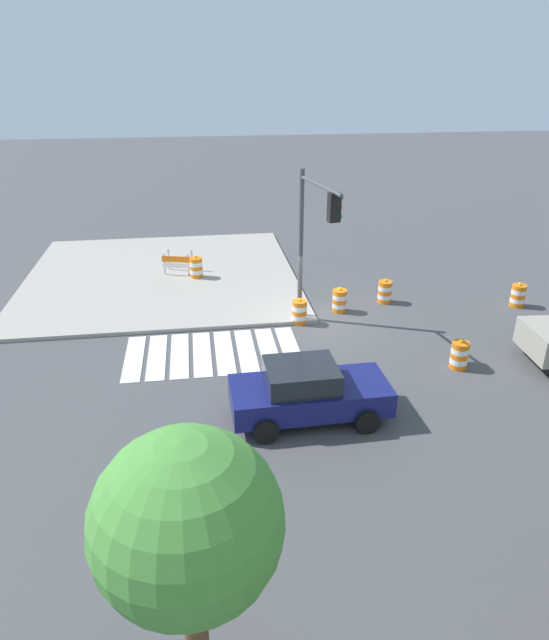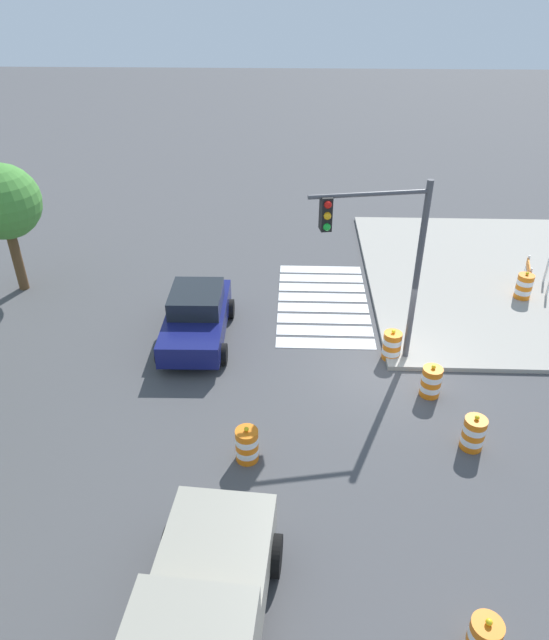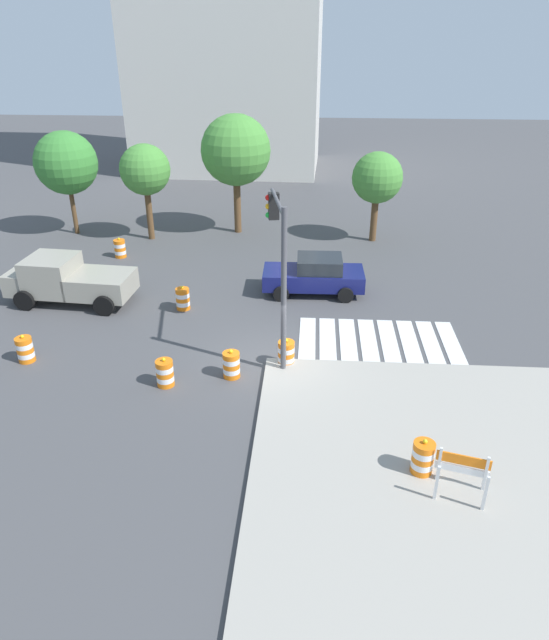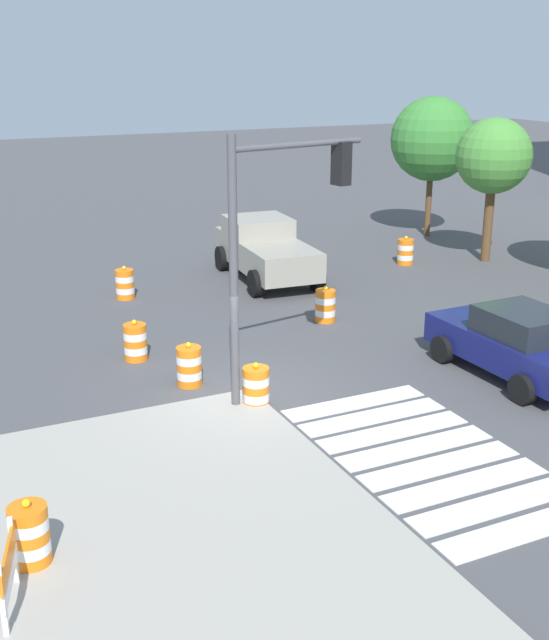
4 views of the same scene
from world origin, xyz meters
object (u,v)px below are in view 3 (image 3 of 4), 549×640
at_px(traffic_barrel_near_corner, 286,353).
at_px(traffic_barrel_lane_center, 25,349).
at_px(construction_barricade, 462,470).
at_px(street_tree_corner_lot, 66,163).
at_px(traffic_barrel_crosswalk_end, 183,299).
at_px(street_tree_streetside_near, 145,170).
at_px(traffic_light_pole, 279,250).
at_px(traffic_barrel_median_far, 231,365).
at_px(pickup_truck, 66,280).
at_px(traffic_barrel_far_curb, 120,248).
at_px(street_tree_streetside_far, 377,178).
at_px(sports_car, 315,275).
at_px(traffic_barrel_median_near, 165,373).
at_px(street_tree_streetside_mid, 236,151).
at_px(traffic_barrel_on_sidewalk, 423,457).

relative_size(traffic_barrel_near_corner, traffic_barrel_lane_center, 1.00).
bearing_deg(construction_barricade, street_tree_corner_lot, 131.82).
bearing_deg(street_tree_corner_lot, traffic_barrel_crosswalk_end, -48.92).
bearing_deg(street_tree_streetside_near, traffic_light_pole, -57.21).
xyz_separation_m(traffic_barrel_median_far, street_tree_streetside_near, (-6.23, 13.47, 3.24)).
distance_m(pickup_truck, traffic_barrel_far_curb, 5.29).
height_order(pickup_truck, traffic_barrel_far_curb, pickup_truck).
distance_m(construction_barricade, street_tree_streetside_far, 19.06).
distance_m(sports_car, traffic_barrel_far_curb, 10.39).
height_order(traffic_barrel_median_near, construction_barricade, construction_barricade).
xyz_separation_m(traffic_barrel_far_curb, street_tree_streetside_near, (0.82, 2.89, 3.24)).
xyz_separation_m(traffic_barrel_near_corner, construction_barricade, (4.57, -5.73, 0.27)).
distance_m(traffic_barrel_crosswalk_end, street_tree_streetside_mid, 10.84).
xyz_separation_m(construction_barricade, street_tree_corner_lot, (-16.98, 18.98, 3.16)).
distance_m(construction_barricade, traffic_light_pole, 8.66).
xyz_separation_m(traffic_barrel_far_curb, traffic_light_pole, (8.51, -9.05, 3.46)).
relative_size(sports_car, traffic_barrel_near_corner, 4.25).
height_order(traffic_barrel_median_far, street_tree_corner_lot, street_tree_corner_lot).
xyz_separation_m(traffic_barrel_median_near, traffic_barrel_median_far, (2.05, 0.64, 0.00)).
height_order(traffic_barrel_near_corner, traffic_barrel_far_curb, same).
relative_size(traffic_barrel_median_far, construction_barricade, 0.73).
relative_size(traffic_barrel_on_sidewalk, traffic_light_pole, 0.19).
height_order(traffic_barrel_far_curb, street_tree_streetside_far, street_tree_streetside_far).
bearing_deg(traffic_barrel_on_sidewalk, street_tree_streetside_mid, 110.33).
height_order(traffic_barrel_crosswalk_end, street_tree_streetside_mid, street_tree_streetside_mid).
xyz_separation_m(sports_car, traffic_barrel_on_sidewalk, (2.81, -11.29, -0.21)).
height_order(construction_barricade, traffic_light_pole, traffic_light_pole).
distance_m(traffic_barrel_median_far, street_tree_streetside_near, 15.19).
bearing_deg(traffic_barrel_median_near, street_tree_corner_lot, 120.25).
xyz_separation_m(sports_car, street_tree_streetside_mid, (-4.34, 8.00, 3.66)).
distance_m(traffic_barrel_median_far, traffic_barrel_on_sidewalk, 6.99).
xyz_separation_m(traffic_barrel_median_far, street_tree_streetside_far, (5.78, 13.99, 2.90)).
distance_m(pickup_truck, traffic_barrel_median_far, 9.33).
bearing_deg(street_tree_corner_lot, street_tree_streetside_near, -8.08).
xyz_separation_m(traffic_barrel_median_far, street_tree_corner_lot, (-10.65, 14.10, 3.42)).
relative_size(traffic_barrel_far_curb, traffic_barrel_lane_center, 1.00).
xyz_separation_m(traffic_barrel_crosswalk_end, construction_barricade, (9.00, -9.82, 0.27)).
bearing_deg(traffic_barrel_median_near, sports_car, 58.08).
xyz_separation_m(traffic_barrel_median_near, traffic_light_pole, (3.51, 2.18, 3.46)).
bearing_deg(traffic_barrel_near_corner, traffic_barrel_on_sidewalk, -54.29).
distance_m(traffic_barrel_crosswalk_end, street_tree_streetside_near, 9.80).
bearing_deg(sports_car, traffic_barrel_median_near, -121.92).
height_order(traffic_barrel_near_corner, street_tree_corner_lot, street_tree_corner_lot).
bearing_deg(traffic_barrel_median_near, traffic_barrel_crosswalk_end, 96.26).
xyz_separation_m(pickup_truck, traffic_barrel_median_far, (7.63, -5.35, -0.52)).
bearing_deg(traffic_barrel_near_corner, traffic_barrel_far_curb, 132.16).
relative_size(pickup_truck, street_tree_streetside_mid, 0.83).
bearing_deg(construction_barricade, traffic_barrel_median_near, 153.19).
relative_size(sports_car, traffic_barrel_lane_center, 4.25).
distance_m(traffic_barrel_lane_center, street_tree_streetside_far, 18.94).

